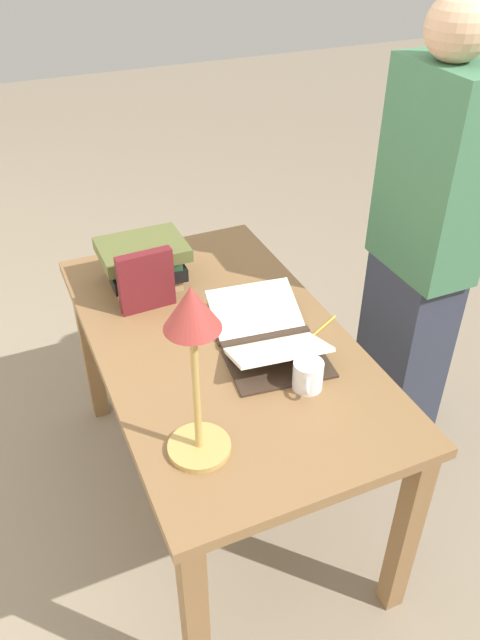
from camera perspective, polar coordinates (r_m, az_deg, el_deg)
ground_plane at (r=2.41m, az=-1.49°, el=-15.36°), size 12.00×12.00×0.00m
reading_desk at (r=1.97m, az=-1.77°, el=-3.91°), size 1.30×0.74×0.72m
open_book at (r=1.88m, az=2.35°, el=-1.28°), size 0.47×0.34×0.09m
book_stack_tall at (r=2.14m, az=-8.82°, el=5.26°), size 0.22×0.29×0.15m
book_standing_upright at (r=2.00m, az=-8.58°, el=3.53°), size 0.04×0.18×0.20m
reading_lamp at (r=1.34m, az=-4.28°, el=-1.98°), size 0.16×0.16×0.48m
coffee_mug at (r=1.71m, az=6.22°, el=-5.06°), size 0.11×0.08×0.09m
pencil at (r=1.95m, az=7.38°, el=-0.81°), size 0.09×0.15×0.01m
person_reader at (r=2.21m, az=16.06°, el=5.26°), size 0.36×0.21×1.63m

